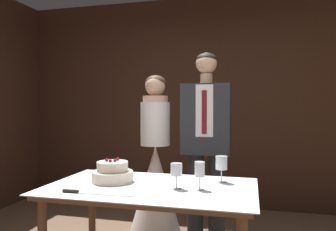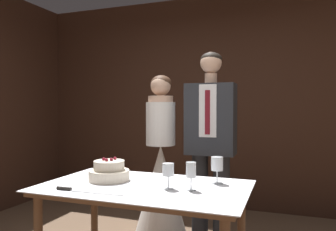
# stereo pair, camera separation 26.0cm
# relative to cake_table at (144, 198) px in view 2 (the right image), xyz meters

# --- Properties ---
(wall_back) EXTENTS (5.13, 0.12, 2.71)m
(wall_back) POSITION_rel_cake_table_xyz_m (0.03, 2.21, 0.68)
(wall_back) COLOR #382116
(wall_back) RESTS_ON ground_plane
(cake_table) EXTENTS (1.38, 0.83, 0.76)m
(cake_table) POSITION_rel_cake_table_xyz_m (0.00, 0.00, 0.00)
(cake_table) COLOR brown
(cake_table) RESTS_ON ground_plane
(tiered_cake) EXTENTS (0.29, 0.29, 0.16)m
(tiered_cake) POSITION_rel_cake_table_xyz_m (-0.30, 0.05, 0.15)
(tiered_cake) COLOR beige
(tiered_cake) RESTS_ON cake_table
(cake_knife) EXTENTS (0.46, 0.04, 0.02)m
(cake_knife) POSITION_rel_cake_table_xyz_m (-0.33, -0.29, 0.09)
(cake_knife) COLOR silver
(cake_knife) RESTS_ON cake_table
(wine_glass_near) EXTENTS (0.08, 0.08, 0.18)m
(wine_glass_near) POSITION_rel_cake_table_xyz_m (0.44, 0.22, 0.21)
(wine_glass_near) COLOR silver
(wine_glass_near) RESTS_ON cake_table
(wine_glass_middle) EXTENTS (0.06, 0.06, 0.18)m
(wine_glass_middle) POSITION_rel_cake_table_xyz_m (0.33, -0.02, 0.21)
(wine_glass_middle) COLOR silver
(wine_glass_middle) RESTS_ON cake_table
(wine_glass_far) EXTENTS (0.07, 0.07, 0.16)m
(wine_glass_far) POSITION_rel_cake_table_xyz_m (0.18, -0.03, 0.20)
(wine_glass_far) COLOR silver
(wine_glass_far) RESTS_ON cake_table
(bride) EXTENTS (0.54, 0.54, 1.59)m
(bride) POSITION_rel_cake_table_xyz_m (-0.24, 0.92, -0.09)
(bride) COLOR white
(bride) RESTS_ON ground_plane
(groom) EXTENTS (0.44, 0.25, 1.78)m
(groom) POSITION_rel_cake_table_xyz_m (0.24, 0.92, 0.32)
(groom) COLOR #282B30
(groom) RESTS_ON ground_plane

